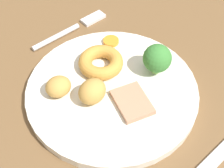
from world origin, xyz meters
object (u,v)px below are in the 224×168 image
Objects in this scene: dinner_plate at (112,91)px; roast_potato_left at (57,85)px; meat_slice_main at (132,102)px; yorkshire_pudding at (101,62)px; carrot_coin_front at (111,41)px; roast_potato_right at (92,91)px; broccoli_floret at (157,59)px; fork at (72,29)px.

roast_potato_left is (-4.34, -6.70, 2.14)cm from dinner_plate.
roast_potato_left is at bearing -138.94° from meat_slice_main.
yorkshire_pudding is 7.95cm from roast_potato_left.
roast_potato_left is 1.44× the size of carrot_coin_front.
carrot_coin_front is at bearing 130.95° from roast_potato_right.
meat_slice_main is 1.19× the size of broccoli_floret.
yorkshire_pudding is 1.39× the size of broccoli_floret.
broccoli_floret is (5.60, 14.16, 1.35)cm from roast_potato_left.
roast_potato_right is at bearing -49.05° from carrot_coin_front.
roast_potato_left is at bearing -142.87° from roast_potato_right.
roast_potato_right reaches higher than yorkshire_pudding.
roast_potato_right is at bearing -46.17° from yorkshire_pudding.
roast_potato_right reaches higher than carrot_coin_front.
roast_potato_right reaches higher than dinner_plate.
meat_slice_main is 5.88cm from roast_potato_right.
meat_slice_main is 7.79cm from broccoli_floret.
yorkshire_pudding is 1.63× the size of roast_potato_right.
roast_potato_left reaches higher than dinner_plate.
yorkshire_pudding is at bearing -102.36° from fork.
meat_slice_main is 1.40× the size of roast_potato_right.
broccoli_floret is at bearing 9.53° from carrot_coin_front.
meat_slice_main is at bearing -100.46° from fork.
roast_potato_left is 0.25× the size of fork.
meat_slice_main reaches higher than dinner_plate.
yorkshire_pudding is 6.54cm from roast_potato_right.
carrot_coin_front is at bearing 106.83° from roast_potato_left.
dinner_plate is at bearing -15.28° from yorkshire_pudding.
dinner_plate is at bearing 57.08° from roast_potato_left.
dinner_plate is 3.68× the size of yorkshire_pudding.
fork is at bearing -160.35° from carrot_coin_front.
fork is (-11.54, 1.81, -2.06)cm from yorkshire_pudding.
dinner_plate is 8.34cm from broccoli_floret.
meat_slice_main is 1.58× the size of roast_potato_left.
broccoli_floret is (9.41, 1.58, 2.51)cm from carrot_coin_front.
broccoli_floret reaches higher than carrot_coin_front.
carrot_coin_front is (-8.14, 5.89, 0.98)cm from dinner_plate.
broccoli_floret is (1.31, 10.91, 1.02)cm from roast_potato_right.
yorkshire_pudding reaches higher than meat_slice_main.
roast_potato_left is 0.89× the size of roast_potato_right.
roast_potato_right is at bearing 37.13° from roast_potato_left.
roast_potato_right is at bearing -135.24° from meat_slice_main.
dinner_plate is 4.28× the size of meat_slice_main.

